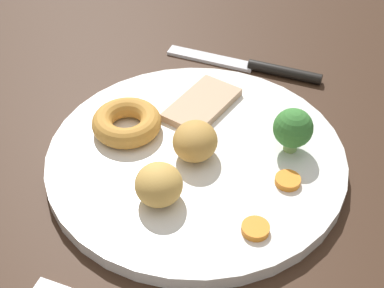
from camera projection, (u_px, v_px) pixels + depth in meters
dining_table at (186, 197)px, 52.28cm from camera, size 120.00×84.00×3.60cm
dinner_plate at (192, 157)px, 52.67cm from camera, size 28.06×28.06×1.40cm
meat_slice_main at (202, 104)px, 56.90cm from camera, size 9.22×6.56×0.80cm
yorkshire_pudding at (127, 122)px, 53.81cm from camera, size 6.77×6.77×2.03cm
roast_potato_left at (159, 184)px, 46.70cm from camera, size 5.50×5.38×3.44cm
roast_potato_right at (196, 141)px, 50.71cm from camera, size 5.00×4.67×3.47cm
carrot_coin_front at (288, 181)px, 49.02cm from camera, size 2.28×2.28×0.59cm
carrot_coin_back at (255, 229)px, 45.00cm from camera, size 2.31×2.31×0.61cm
broccoli_floret at (293, 129)px, 50.81cm from camera, size 3.71×3.71×4.46cm
knife at (256, 67)px, 64.29cm from camera, size 1.99×18.53×1.20cm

